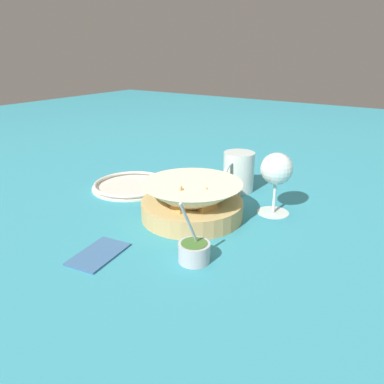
% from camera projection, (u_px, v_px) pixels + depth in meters
% --- Properties ---
extents(ground_plane, '(4.00, 4.00, 0.00)m').
position_uv_depth(ground_plane, '(179.00, 217.00, 0.84)').
color(ground_plane, teal).
extents(food_basket, '(0.22, 0.22, 0.09)m').
position_uv_depth(food_basket, '(193.00, 202.00, 0.83)').
color(food_basket, tan).
rests_on(food_basket, ground_plane).
extents(sauce_cup, '(0.07, 0.06, 0.13)m').
position_uv_depth(sauce_cup, '(194.00, 251.00, 0.66)').
color(sauce_cup, '#B7B7BC').
rests_on(sauce_cup, ground_plane).
extents(wine_glass, '(0.07, 0.07, 0.14)m').
position_uv_depth(wine_glass, '(276.00, 171.00, 0.82)').
color(wine_glass, silver).
rests_on(wine_glass, ground_plane).
extents(beer_mug, '(0.12, 0.08, 0.10)m').
position_uv_depth(beer_mug, '(238.00, 173.00, 0.98)').
color(beer_mug, silver).
rests_on(beer_mug, ground_plane).
extents(side_plate, '(0.21, 0.21, 0.01)m').
position_uv_depth(side_plate, '(132.00, 185.00, 1.01)').
color(side_plate, silver).
rests_on(side_plate, ground_plane).
extents(napkin, '(0.12, 0.08, 0.01)m').
position_uv_depth(napkin, '(99.00, 253.00, 0.68)').
color(napkin, '#38608E').
rests_on(napkin, ground_plane).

